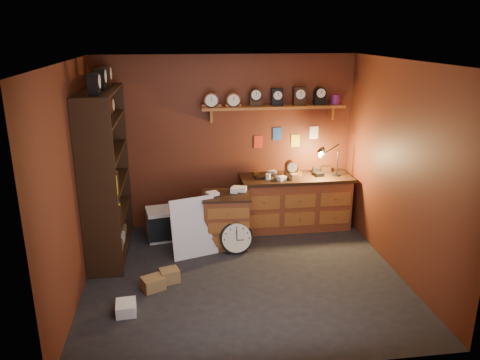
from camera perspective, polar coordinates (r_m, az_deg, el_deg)
name	(u,v)px	position (r m, az deg, el deg)	size (l,w,h in m)	color
floor	(244,276)	(6.18, 0.43, -11.59)	(4.00, 4.00, 0.00)	black
room_shell	(246,144)	(5.66, 0.76, 4.37)	(4.02, 3.62, 2.71)	#5A2715
shelving_unit	(103,167)	(6.63, -16.34, 1.48)	(0.47, 1.60, 2.58)	black
workbench	(295,199)	(7.50, 6.76, -2.30)	(1.74, 0.66, 1.36)	brown
low_cabinet	(226,218)	(6.85, -1.67, -4.59)	(0.73, 0.63, 0.87)	brown
big_round_clock	(236,238)	(6.67, -0.44, -7.06)	(0.47, 0.16, 0.47)	black
white_panel	(195,255)	(6.74, -5.52, -9.06)	(0.65, 0.03, 0.86)	silver
mini_fridge	(162,224)	(7.22, -9.48, -5.30)	(0.51, 0.53, 0.46)	silver
floor_box_a	(153,283)	(5.96, -10.55, -12.27)	(0.26, 0.22, 0.16)	olive
floor_box_b	(126,308)	(5.58, -13.72, -14.90)	(0.22, 0.26, 0.13)	white
floor_box_c	(170,276)	(6.07, -8.59, -11.44)	(0.23, 0.19, 0.17)	olive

